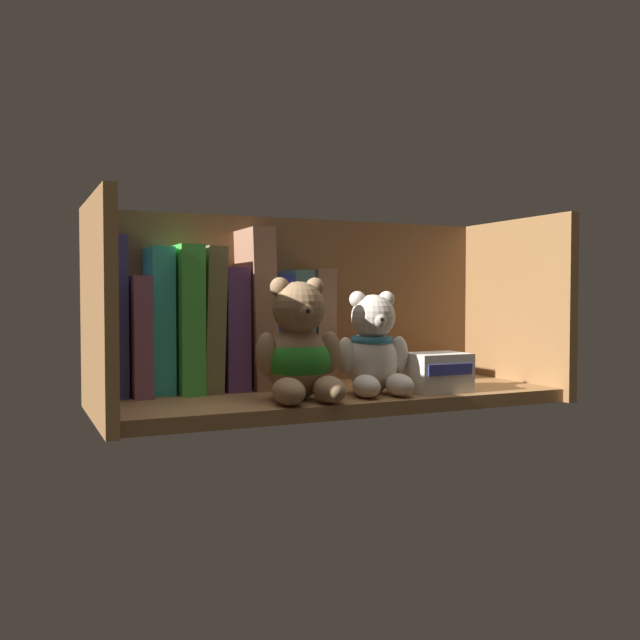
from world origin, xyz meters
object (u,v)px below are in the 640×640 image
Objects in this scene: book_8 at (293,328)px; small_product_box at (437,372)px; book_5 at (228,328)px; book_7 at (273,331)px; teddy_bear_smaller at (374,350)px; book_6 at (252,309)px; book_0 at (114,316)px; book_2 at (158,320)px; book_9 at (313,327)px; book_1 at (135,335)px; teddy_bear_larger at (299,352)px; book_3 at (183,319)px; book_4 at (206,319)px.

book_8 is 24.28cm from small_product_box.
book_5 is 7.48cm from book_7.
book_8 is 1.22× the size of teddy_bear_smaller.
teddy_bear_smaller is (13.72, -14.59, -5.86)cm from book_6.
book_8 is (27.80, 0.00, -2.24)cm from book_0.
book_6 is 1.34× the size of book_8.
small_product_box is at bearing -11.13° from teddy_bear_smaller.
book_2 is 1.15× the size of book_9.
small_product_box is (16.66, -16.52, -6.26)cm from book_8.
book_8 is (24.90, 0.00, 0.60)cm from book_1.
book_6 is 16.65cm from teddy_bear_larger.
book_7 is at bearing 82.45° from teddy_bear_larger.
book_0 is 1.07× the size of book_2.
book_0 is 1.05× the size of book_3.
book_6 is at bearing 0.00° from book_0.
book_4 is at bearing 151.93° from small_product_box.
book_0 is at bearing 180.00° from book_1.
book_3 is 20.41cm from teddy_bear_larger.
book_5 is at bearing 0.00° from book_0.
book_8 is (3.30, 0.00, 0.48)cm from book_7.
book_8 is (10.75, 0.00, -0.14)cm from book_5.
book_3 is at bearing 0.00° from book_2.
book_4 is 1.18× the size of book_8.
teddy_bear_larger is (16.20, -15.60, -4.05)cm from book_2.
book_1 is 3.96cm from book_2.
book_5 is at bearing 180.00° from book_8.
teddy_bear_smaller is at bearing -76.88° from book_9.
book_4 is at bearing 180.00° from book_8.
book_6 reaches higher than book_9.
teddy_bear_larger is 12.30cm from teddy_bear_smaller.
book_0 is at bearing 180.00° from book_6.
book_6 is at bearing 0.00° from book_1.
book_4 is 1.16× the size of book_9.
book_1 is 21.60cm from book_7.
book_1 is 0.79× the size of book_4.
book_8 is at bearing 115.28° from teddy_bear_smaller.
book_7 is 3.34cm from book_8.
teddy_bear_larger is at bearing -108.99° from book_8.
book_1 is 7.43cm from book_3.
book_2 is at bearing 152.85° from teddy_bear_smaller.
book_8 reaches higher than teddy_bear_larger.
small_product_box is (30.98, -16.52, -7.90)cm from book_4.
book_9 is (28.39, 0.00, 0.72)cm from book_1.
book_6 reaches higher than teddy_bear_smaller.
book_5 is at bearing 180.00° from book_9.
teddy_bear_larger is at bearing -34.81° from book_0.
book_5 reaches higher than teddy_bear_smaller.
book_2 reaches higher than book_7.
book_9 reaches higher than book_1.
book_6 is 1.63× the size of teddy_bear_smaller.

